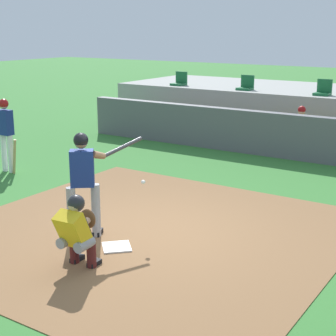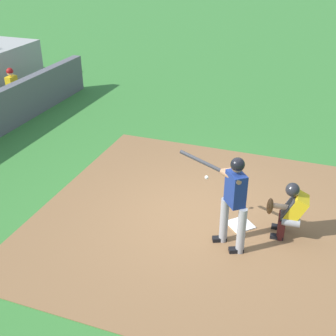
# 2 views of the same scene
# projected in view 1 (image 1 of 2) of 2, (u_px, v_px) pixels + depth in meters

# --- Properties ---
(ground_plane) EXTENTS (80.00, 80.00, 0.00)m
(ground_plane) POSITION_uv_depth(u_px,v_px,m) (146.00, 233.00, 9.21)
(ground_plane) COLOR #387A33
(dirt_infield) EXTENTS (6.40, 6.40, 0.01)m
(dirt_infield) POSITION_uv_depth(u_px,v_px,m) (146.00, 232.00, 9.21)
(dirt_infield) COLOR olive
(dirt_infield) RESTS_ON ground
(home_plate) EXTENTS (0.62, 0.62, 0.02)m
(home_plate) POSITION_uv_depth(u_px,v_px,m) (117.00, 247.00, 8.55)
(home_plate) COLOR white
(home_plate) RESTS_ON dirt_infield
(batter_at_plate) EXTENTS (0.65, 1.39, 1.80)m
(batter_at_plate) POSITION_uv_depth(u_px,v_px,m) (84.00, 179.00, 8.71)
(batter_at_plate) COLOR #99999E
(batter_at_plate) RESTS_ON ground
(catcher_crouched) EXTENTS (0.50, 1.96, 1.13)m
(catcher_crouched) POSITION_uv_depth(u_px,v_px,m) (77.00, 229.00, 7.72)
(catcher_crouched) COLOR gray
(catcher_crouched) RESTS_ON ground
(on_deck_batter) EXTENTS (0.58, 0.23, 1.79)m
(on_deck_batter) POSITION_uv_depth(u_px,v_px,m) (6.00, 131.00, 12.82)
(on_deck_batter) COLOR silver
(on_deck_batter) RESTS_ON ground
(dugout_wall) EXTENTS (13.00, 0.30, 1.20)m
(dugout_wall) POSITION_uv_depth(u_px,v_px,m) (287.00, 136.00, 14.30)
(dugout_wall) COLOR #59595E
(dugout_wall) RESTS_ON ground
(dugout_bench) EXTENTS (11.80, 0.44, 0.45)m
(dugout_bench) POSITION_uv_depth(u_px,v_px,m) (299.00, 143.00, 15.21)
(dugout_bench) COLOR olive
(dugout_bench) RESTS_ON ground
(dugout_player_0) EXTENTS (0.49, 0.70, 1.30)m
(dugout_player_0) POSITION_uv_depth(u_px,v_px,m) (299.00, 129.00, 14.95)
(dugout_player_0) COLOR #939399
(dugout_player_0) RESTS_ON ground
(stands_platform) EXTENTS (15.00, 4.40, 1.40)m
(stands_platform) POSITION_uv_depth(u_px,v_px,m) (336.00, 111.00, 17.83)
(stands_platform) COLOR #9E9E99
(stands_platform) RESTS_ON ground
(stadium_seat_0) EXTENTS (0.46, 0.46, 0.48)m
(stadium_seat_0) POSITION_uv_depth(u_px,v_px,m) (180.00, 81.00, 19.15)
(stadium_seat_0) COLOR #196033
(stadium_seat_0) RESTS_ON stands_platform
(stadium_seat_1) EXTENTS (0.46, 0.46, 0.48)m
(stadium_seat_1) POSITION_uv_depth(u_px,v_px,m) (246.00, 86.00, 17.77)
(stadium_seat_1) COLOR #196033
(stadium_seat_1) RESTS_ON stands_platform
(stadium_seat_2) EXTENTS (0.46, 0.46, 0.48)m
(stadium_seat_2) POSITION_uv_depth(u_px,v_px,m) (323.00, 91.00, 16.39)
(stadium_seat_2) COLOR #196033
(stadium_seat_2) RESTS_ON stands_platform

